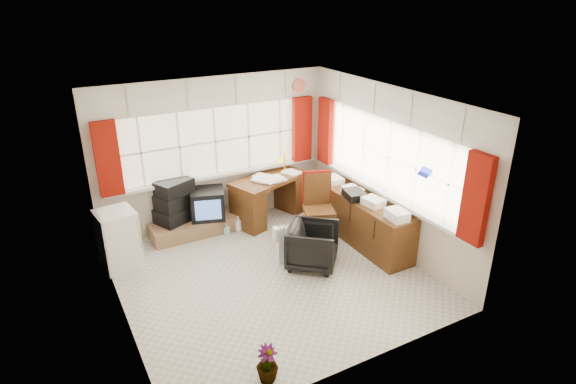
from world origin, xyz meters
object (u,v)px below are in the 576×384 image
Objects in this scene: mini_fridge at (118,239)px; desk_lamp at (284,157)px; office_chair at (313,246)px; credenza at (362,219)px; task_chair at (317,204)px; tv_bench at (194,227)px; crt_tv at (208,204)px; radiator at (289,246)px; desk at (269,196)px.

desk_lamp is at bearing 9.30° from mini_fridge.
credenza is (1.06, 0.23, 0.07)m from office_chair.
desk_lamp is 0.34× the size of task_chair.
task_chair reaches higher than tv_bench.
task_chair is 0.75m from credenza.
mini_fridge is (-1.51, -0.42, -0.06)m from crt_tv.
office_chair is 0.81× the size of mini_fridge.
credenza is (1.29, -0.07, 0.16)m from radiator.
desk is 1.06× the size of tv_bench.
office_chair is 0.36× the size of credenza.
radiator is at bearing -116.19° from desk_lamp.
desk_lamp reaches higher than desk.
tv_bench is at bearing 124.28° from radiator.
desk_lamp is 1.57m from crt_tv.
tv_bench is at bearing 146.30° from credenza.
office_chair is 1.25× the size of radiator.
radiator is at bearing -24.74° from mini_fridge.
mini_fridge is (-2.99, -0.49, -0.60)m from desk_lamp.
tv_bench is (-1.22, 1.75, -0.20)m from office_chair.
office_chair is (-0.14, -1.69, -0.11)m from desk.
crt_tv is (-0.73, 1.45, 0.26)m from radiator.
crt_tv reaches higher than office_chair.
desk_lamp is 0.54× the size of office_chair.
credenza is (0.54, -1.59, -0.65)m from desk_lamp.
office_chair is at bearing -61.51° from crt_tv.
office_chair is 1.07× the size of crt_tv.
desk_lamp reaches higher than tv_bench.
crt_tv is at bearing 68.88° from office_chair.
desk is 0.73m from desk_lamp.
mini_fridge is (-2.47, 1.33, 0.11)m from office_chair.
office_chair is 2.14m from tv_bench.
task_chair is at bearing 4.27° from office_chair.
task_chair reaches higher than radiator.
radiator is at bearing -152.51° from task_chair.
crt_tv is 1.57m from mini_fridge.
task_chair reaches higher than office_chair.
task_chair is 1.59× the size of office_chair.
desk reaches higher than crt_tv.
radiator is (-0.72, -0.38, -0.37)m from task_chair.
tv_bench is at bearing 18.49° from mini_fridge.
office_chair is at bearing -105.90° from desk_lamp.
mini_fridge is at bearing 167.54° from task_chair.
crt_tv is at bearing -177.43° from desk_lamp.
task_chair is 1.29× the size of mini_fridge.
crt_tv is at bearing 116.52° from radiator.
task_chair is 0.90m from radiator.
task_chair is 3.04m from mini_fridge.
desk reaches higher than office_chair.
desk_lamp reaches higher than radiator.
task_chair is 0.89m from office_chair.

